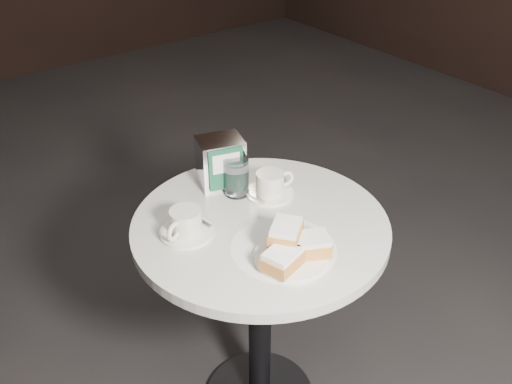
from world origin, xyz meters
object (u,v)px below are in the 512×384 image
object	(u,v)px
beignet_plate	(292,249)
water_glass_right	(237,177)
coffee_cup_left	(186,224)
napkin_dispenser	(221,162)
cafe_table	(260,277)
coffee_cup_right	(270,185)
water_glass_left	(212,168)

from	to	relation	value
beignet_plate	water_glass_right	distance (m)	0.34
coffee_cup_left	water_glass_right	xyz separation A→B (m)	(0.22, 0.08, 0.02)
water_glass_right	coffee_cup_left	bearing A→B (deg)	-159.67
coffee_cup_left	napkin_dispenser	world-z (taller)	napkin_dispenser
cafe_table	coffee_cup_right	xyz separation A→B (m)	(0.10, 0.09, 0.23)
beignet_plate	water_glass_left	size ratio (longest dim) A/B	1.73
coffee_cup_right	cafe_table	bearing A→B (deg)	-126.88
cafe_table	water_glass_right	world-z (taller)	water_glass_right
coffee_cup_left	water_glass_left	distance (m)	0.25
beignet_plate	coffee_cup_left	world-z (taller)	beignet_plate
coffee_cup_right	water_glass_left	bearing A→B (deg)	138.15
beignet_plate	water_glass_left	distance (m)	0.41
beignet_plate	coffee_cup_left	bearing A→B (deg)	121.87
cafe_table	beignet_plate	world-z (taller)	beignet_plate
coffee_cup_left	coffee_cup_right	xyz separation A→B (m)	(0.29, 0.02, -0.00)
water_glass_right	beignet_plate	bearing A→B (deg)	-101.55
beignet_plate	cafe_table	bearing A→B (deg)	78.39
coffee_cup_left	napkin_dispenser	size ratio (longest dim) A/B	1.25
water_glass_left	napkin_dispenser	xyz separation A→B (m)	(0.02, -0.01, 0.02)
cafe_table	napkin_dispenser	distance (m)	0.35
beignet_plate	coffee_cup_right	bearing A→B (deg)	62.05
beignet_plate	napkin_dispenser	distance (m)	0.40
beignet_plate	coffee_cup_right	xyz separation A→B (m)	(0.14, 0.27, -0.00)
coffee_cup_left	napkin_dispenser	distance (m)	0.27
coffee_cup_left	water_glass_right	size ratio (longest dim) A/B	1.64
coffee_cup_left	napkin_dispenser	bearing A→B (deg)	10.91
coffee_cup_left	water_glass_left	xyz separation A→B (m)	(0.19, 0.16, 0.02)
coffee_cup_left	water_glass_right	world-z (taller)	water_glass_right
coffee_cup_right	napkin_dispenser	xyz separation A→B (m)	(-0.08, 0.13, 0.04)
beignet_plate	napkin_dispenser	world-z (taller)	napkin_dispenser
napkin_dispenser	coffee_cup_left	bearing A→B (deg)	-128.00
napkin_dispenser	water_glass_right	bearing A→B (deg)	-67.36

